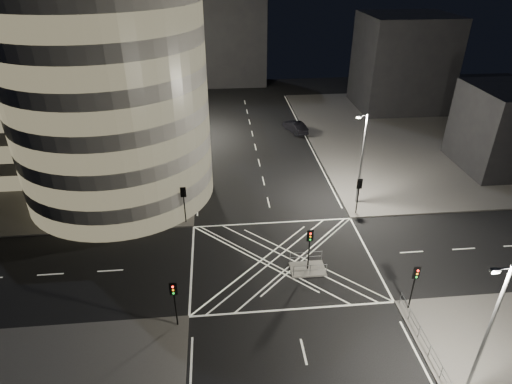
{
  "coord_description": "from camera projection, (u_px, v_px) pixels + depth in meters",
  "views": [
    {
      "loc": [
        -5.22,
        -29.7,
        24.25
      ],
      "look_at": [
        -1.64,
        7.2,
        3.0
      ],
      "focal_mm": 30.0,
      "sensor_mm": 36.0,
      "label": 1
    }
  ],
  "objects": [
    {
      "name": "street_lamp_right_far",
      "position": [
        361.0,
        157.0,
        43.95
      ],
      "size": [
        1.25,
        0.25,
        10.0
      ],
      "color": "slate",
      "rests_on": "sidewalk_far_right"
    },
    {
      "name": "ground",
      "position": [
        282.0,
        260.0,
        38.14
      ],
      "size": [
        120.0,
        120.0,
        0.0
      ],
      "primitive_type": "plane",
      "color": "black",
      "rests_on": "ground"
    },
    {
      "name": "railing_island_south",
      "position": [
        310.0,
        270.0,
        35.89
      ],
      "size": [
        2.8,
        0.06,
        1.1
      ],
      "primitive_type": "cube",
      "color": "slate",
      "rests_on": "central_island"
    },
    {
      "name": "central_island",
      "position": [
        308.0,
        269.0,
        36.98
      ],
      "size": [
        3.0,
        2.0,
        0.15
      ],
      "primitive_type": "cube",
      "color": "slate",
      "rests_on": "ground"
    },
    {
      "name": "traffic_signal_island",
      "position": [
        310.0,
        242.0,
        35.56
      ],
      "size": [
        0.55,
        0.22,
        4.0
      ],
      "color": "black",
      "rests_on": "central_island"
    },
    {
      "name": "street_lamp_right_near",
      "position": [
        488.0,
        329.0,
        24.08
      ],
      "size": [
        1.25,
        0.25,
        10.0
      ],
      "color": "slate",
      "rests_on": "sidewalk_near_right"
    },
    {
      "name": "building_right_far",
      "position": [
        402.0,
        62.0,
        71.05
      ],
      "size": [
        14.0,
        12.0,
        15.0
      ],
      "primitive_type": "cube",
      "color": "black",
      "rests_on": "sidewalk_far_right"
    },
    {
      "name": "traffic_signal_fr",
      "position": [
        359.0,
        190.0,
        43.3
      ],
      "size": [
        0.55,
        0.22,
        4.0
      ],
      "color": "black",
      "rests_on": "sidewalk_far_right"
    },
    {
      "name": "tree_c",
      "position": [
        174.0,
        128.0,
        53.01
      ],
      "size": [
        4.18,
        4.18,
        7.06
      ],
      "color": "black",
      "rests_on": "sidewalk_far_left"
    },
    {
      "name": "office_block_rear",
      "position": [
        106.0,
        44.0,
        67.03
      ],
      "size": [
        24.0,
        16.0,
        22.0
      ],
      "primitive_type": "cube",
      "color": "gray",
      "rests_on": "sidewalk_far_left"
    },
    {
      "name": "sedan",
      "position": [
        295.0,
        127.0,
        64.24
      ],
      "size": [
        3.33,
        5.4,
        1.68
      ],
      "primitive_type": "imported",
      "rotation": [
        0.0,
        0.0,
        3.47
      ],
      "color": "black",
      "rests_on": "ground"
    },
    {
      "name": "tree_d",
      "position": [
        177.0,
        112.0,
        58.23
      ],
      "size": [
        5.23,
        5.23,
        7.6
      ],
      "color": "black",
      "rests_on": "sidewalk_far_left"
    },
    {
      "name": "sidewalk_far_left",
      "position": [
        45.0,
        149.0,
        59.0
      ],
      "size": [
        42.0,
        42.0,
        0.15
      ],
      "primitive_type": "cube",
      "color": "#53504D",
      "rests_on": "ground"
    },
    {
      "name": "office_tower_curved",
      "position": [
        71.0,
        71.0,
        46.3
      ],
      "size": [
        30.0,
        29.0,
        27.2
      ],
      "color": "gray",
      "rests_on": "sidewalk_far_left"
    },
    {
      "name": "traffic_signal_nl",
      "position": [
        174.0,
        296.0,
        30.08
      ],
      "size": [
        0.55,
        0.22,
        4.0
      ],
      "color": "black",
      "rests_on": "sidewalk_near_left"
    },
    {
      "name": "railing_island_north",
      "position": [
        306.0,
        257.0,
        37.44
      ],
      "size": [
        2.8,
        0.06,
        1.1
      ],
      "primitive_type": "cube",
      "color": "slate",
      "rests_on": "central_island"
    },
    {
      "name": "street_lamp_left_near",
      "position": [
        178.0,
        152.0,
        44.96
      ],
      "size": [
        1.25,
        0.25,
        10.0
      ],
      "color": "slate",
      "rests_on": "sidewalk_far_left"
    },
    {
      "name": "traffic_signal_nr",
      "position": [
        415.0,
        280.0,
        31.56
      ],
      "size": [
        0.55,
        0.22,
        4.0
      ],
      "color": "black",
      "rests_on": "sidewalk_near_right"
    },
    {
      "name": "traffic_signal_fl",
      "position": [
        184.0,
        198.0,
        41.83
      ],
      "size": [
        0.55,
        0.22,
        4.0
      ],
      "color": "black",
      "rests_on": "sidewalk_far_left"
    },
    {
      "name": "sidewalk_far_right",
      "position": [
        447.0,
        134.0,
        63.84
      ],
      "size": [
        42.0,
        42.0,
        0.15
      ],
      "primitive_type": "cube",
      "color": "#53504D",
      "rests_on": "ground"
    },
    {
      "name": "railing_near_right",
      "position": [
        435.0,
        361.0,
        27.99
      ],
      "size": [
        0.06,
        11.7,
        1.1
      ],
      "primitive_type": "cube",
      "color": "slate",
      "rests_on": "sidewalk_near_right"
    },
    {
      "name": "tree_a",
      "position": [
        166.0,
        173.0,
        42.71
      ],
      "size": [
        4.03,
        4.03,
        6.86
      ],
      "color": "black",
      "rests_on": "sidewalk_far_left"
    },
    {
      "name": "street_lamp_left_far",
      "position": [
        186.0,
        100.0,
        60.51
      ],
      "size": [
        1.25,
        0.25,
        10.0
      ],
      "color": "slate",
      "rests_on": "sidewalk_far_left"
    },
    {
      "name": "building_right_near",
      "position": [
        508.0,
        128.0,
        51.9
      ],
      "size": [
        10.0,
        10.0,
        10.0
      ],
      "primitive_type": "cube",
      "color": "black",
      "rests_on": "sidewalk_far_right"
    },
    {
      "name": "tree_e",
      "position": [
        180.0,
        103.0,
        63.74
      ],
      "size": [
        3.74,
        3.74,
        6.08
      ],
      "color": "black",
      "rests_on": "sidewalk_far_left"
    },
    {
      "name": "building_far_end",
      "position": [
        219.0,
        37.0,
        83.42
      ],
      "size": [
        18.0,
        8.0,
        18.0
      ],
      "primitive_type": "cube",
      "color": "black",
      "rests_on": "ground"
    },
    {
      "name": "tree_b",
      "position": [
        171.0,
        150.0,
        48.0
      ],
      "size": [
        4.22,
        4.22,
        6.75
      ],
      "color": "black",
      "rests_on": "sidewalk_far_left"
    }
  ]
}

